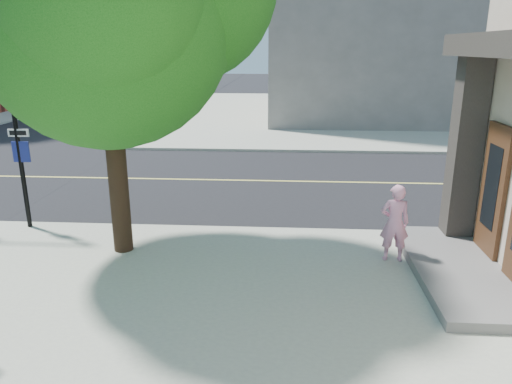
{
  "coord_description": "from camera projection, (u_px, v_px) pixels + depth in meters",
  "views": [
    {
      "loc": [
        6.0,
        -10.6,
        4.18
      ],
      "look_at": [
        5.37,
        -1.06,
        1.3
      ],
      "focal_mm": 33.83,
      "sensor_mm": 36.0,
      "label": 1
    }
  ],
  "objects": [
    {
      "name": "ground",
      "position": [
        38.0,
        226.0,
        11.71
      ],
      "size": [
        140.0,
        140.0,
        0.0
      ],
      "primitive_type": "plane",
      "color": "black",
      "rests_on": "ground"
    },
    {
      "name": "road_ew",
      "position": [
        106.0,
        178.0,
        16.01
      ],
      "size": [
        140.0,
        9.0,
        0.01
      ],
      "primitive_type": "cube",
      "color": "black",
      "rests_on": "ground"
    },
    {
      "name": "man_on_phone",
      "position": [
        395.0,
        223.0,
        9.38
      ],
      "size": [
        0.57,
        0.38,
        1.56
      ],
      "primitive_type": "imported",
      "rotation": [
        0.0,
        0.0,
        3.12
      ],
      "color": "pink",
      "rests_on": "sidewalk_se"
    },
    {
      "name": "sidewalk_ne",
      "position": [
        403.0,
        113.0,
        31.39
      ],
      "size": [
        29.0,
        25.0,
        0.12
      ],
      "primitive_type": "cube",
      "color": "#A4A794",
      "rests_on": "ground"
    }
  ]
}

